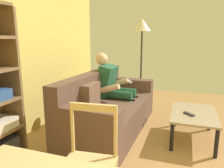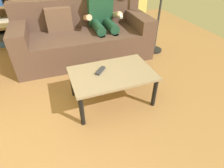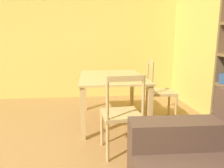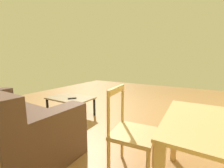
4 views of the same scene
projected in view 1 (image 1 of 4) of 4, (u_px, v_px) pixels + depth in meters
name	position (u px, v px, depth m)	size (l,w,h in m)	color
couch	(108.00, 109.00, 3.46)	(2.17, 0.98, 0.90)	brown
person_lounging	(114.00, 87.00, 3.73)	(0.60, 0.89, 1.20)	#23563D
coffee_table	(194.00, 116.00, 3.08)	(0.95, 0.61, 0.41)	gray
tv_remote	(189.00, 114.00, 2.98)	(0.05, 0.17, 0.02)	#2D2D38
dining_chair_facing_couch	(88.00, 166.00, 1.72)	(0.46, 0.46, 0.92)	tan
floor_lamp	(142.00, 33.00, 4.28)	(0.36, 0.36, 1.81)	black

